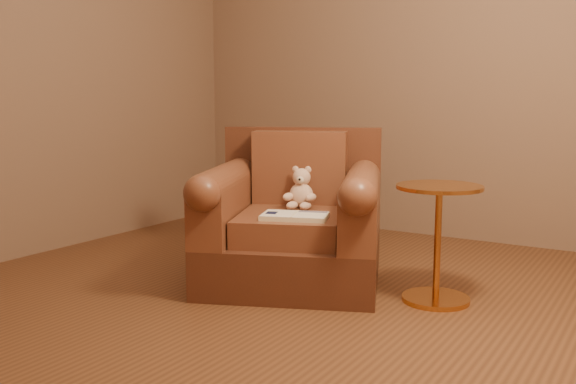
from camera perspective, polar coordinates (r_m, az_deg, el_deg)
The scene contains 5 objects.
floor at distance 3.26m, azimuth -0.16°, elevation -10.21°, with size 4.00×4.00×0.00m, color brown.
armchair at distance 3.63m, azimuth 0.50°, elevation -2.81°, with size 1.23×1.20×0.86m.
teddy_bear at distance 3.67m, azimuth 1.16°, elevation 0.01°, with size 0.18×0.20×0.24m.
guidebook at distance 3.36m, azimuth 0.60°, elevation -2.16°, with size 0.39×0.31×0.03m.
side_table at distance 3.35m, azimuth 13.16°, elevation -4.13°, with size 0.43×0.43×0.60m.
Camera 1 is at (1.63, -2.62, 1.05)m, focal length 40.00 mm.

